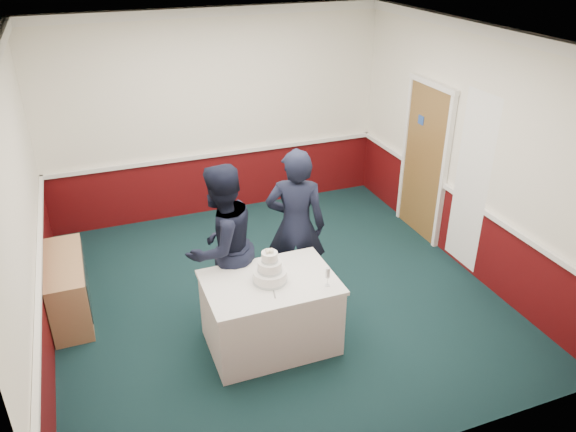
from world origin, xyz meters
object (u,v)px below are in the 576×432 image
object	(u,v)px
cake_knife	(274,292)
cake_table	(271,312)
champagne_flute	(328,274)
person_man	(221,247)
person_woman	(296,226)
sideboard	(69,288)
wedding_cake	(270,271)

from	to	relation	value
cake_knife	cake_table	bearing A→B (deg)	94.24
champagne_flute	person_man	size ratio (longest dim) A/B	0.11
champagne_flute	person_woman	bearing A→B (deg)	86.33
cake_table	cake_knife	xyz separation A→B (m)	(-0.03, -0.20, 0.39)
sideboard	wedding_cake	size ratio (longest dim) A/B	3.30
cake_table	cake_knife	size ratio (longest dim) A/B	6.00
sideboard	cake_knife	xyz separation A→B (m)	(1.91, -1.49, 0.44)
person_woman	person_man	bearing A→B (deg)	31.48
cake_knife	champagne_flute	size ratio (longest dim) A/B	1.07
sideboard	person_man	distance (m)	1.84
wedding_cake	cake_knife	xyz separation A→B (m)	(-0.03, -0.20, -0.11)
champagne_flute	person_woman	distance (m)	1.01
person_man	cake_table	bearing A→B (deg)	89.29
cake_table	person_woman	xyz separation A→B (m)	(0.56, 0.73, 0.53)
wedding_cake	sideboard	bearing A→B (deg)	146.35
sideboard	person_woman	bearing A→B (deg)	-12.59
wedding_cake	person_woman	xyz separation A→B (m)	(0.56, 0.73, 0.03)
person_man	person_woman	xyz separation A→B (m)	(0.90, 0.12, 0.01)
sideboard	champagne_flute	size ratio (longest dim) A/B	5.85
person_man	person_woman	distance (m)	0.90
cake_table	person_woman	distance (m)	1.06
person_woman	champagne_flute	bearing A→B (deg)	109.97
cake_knife	champagne_flute	bearing A→B (deg)	4.19
champagne_flute	sideboard	bearing A→B (deg)	147.22
sideboard	person_woman	distance (m)	2.63
sideboard	cake_knife	size ratio (longest dim) A/B	5.45
champagne_flute	person_man	xyz separation A→B (m)	(-0.83, 0.89, -0.01)
cake_knife	person_man	world-z (taller)	person_man
cake_table	wedding_cake	bearing A→B (deg)	90.00
cake_table	person_woman	world-z (taller)	person_woman
sideboard	champagne_flute	world-z (taller)	champagne_flute
cake_knife	person_man	xyz separation A→B (m)	(-0.30, 0.81, 0.13)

